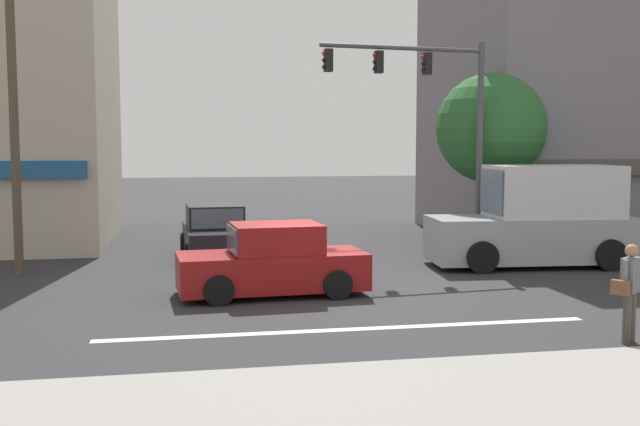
# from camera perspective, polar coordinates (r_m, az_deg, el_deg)

# --- Properties ---
(ground_plane) EXTENTS (120.00, 120.00, 0.00)m
(ground_plane) POSITION_cam_1_polar(r_m,az_deg,el_deg) (16.95, -0.37, -6.03)
(ground_plane) COLOR #2B2B2D
(lane_marking_stripe) EXTENTS (9.00, 0.24, 0.01)m
(lane_marking_stripe) POSITION_cam_1_polar(r_m,az_deg,el_deg) (13.61, 2.30, -8.85)
(lane_marking_stripe) COLOR silver
(lane_marking_stripe) RESTS_ON ground
(building_right_corner) EXTENTS (14.00, 8.94, 10.64)m
(building_right_corner) POSITION_cam_1_polar(r_m,az_deg,el_deg) (30.82, 22.59, 8.57)
(building_right_corner) COLOR slate
(building_right_corner) RESTS_ON ground
(street_tree) EXTENTS (3.40, 3.40, 5.51)m
(street_tree) POSITION_cam_1_polar(r_m,az_deg,el_deg) (23.89, 12.89, 6.28)
(street_tree) COLOR #4C3823
(street_tree) RESTS_ON ground
(utility_pole_near_left) EXTENTS (1.40, 0.22, 8.63)m
(utility_pole_near_left) POSITION_cam_1_polar(r_m,az_deg,el_deg) (20.28, -22.35, 8.11)
(utility_pole_near_left) COLOR brown
(utility_pole_near_left) RESTS_ON ground
(utility_pole_far_right) EXTENTS (1.40, 0.22, 7.09)m
(utility_pole_far_right) POSITION_cam_1_polar(r_m,az_deg,el_deg) (25.63, 14.76, 5.92)
(utility_pole_far_right) COLOR brown
(utility_pole_far_right) RESTS_ON ground
(traffic_light_mast) EXTENTS (4.87, 0.72, 6.20)m
(traffic_light_mast) POSITION_cam_1_polar(r_m,az_deg,el_deg) (21.44, 9.04, 7.82)
(traffic_light_mast) COLOR #47474C
(traffic_light_mast) RESTS_ON ground
(sedan_waiting_far) EXTENTS (4.20, 2.08, 1.58)m
(sedan_waiting_far) POSITION_cam_1_polar(r_m,az_deg,el_deg) (16.56, -3.63, -3.82)
(sedan_waiting_far) COLOR maroon
(sedan_waiting_far) RESTS_ON ground
(sedan_approaching_near) EXTENTS (2.00, 4.16, 1.58)m
(sedan_approaching_near) POSITION_cam_1_polar(r_m,az_deg,el_deg) (21.89, -8.00, -1.64)
(sedan_approaching_near) COLOR black
(sedan_approaching_near) RESTS_ON ground
(box_truck_crossing_leftbound) EXTENTS (5.74, 2.57, 2.75)m
(box_truck_crossing_leftbound) POSITION_cam_1_polar(r_m,az_deg,el_deg) (21.25, 16.42, -0.54)
(box_truck_crossing_leftbound) COLOR #999EA3
(box_truck_crossing_leftbound) RESTS_ON ground
(pedestrian_foreground_with_bag) EXTENTS (0.66, 0.49, 1.67)m
(pedestrian_foreground_with_bag) POSITION_cam_1_polar(r_m,az_deg,el_deg) (13.53, 22.52, -5.23)
(pedestrian_foreground_with_bag) COLOR #4C4742
(pedestrian_foreground_with_bag) RESTS_ON ground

